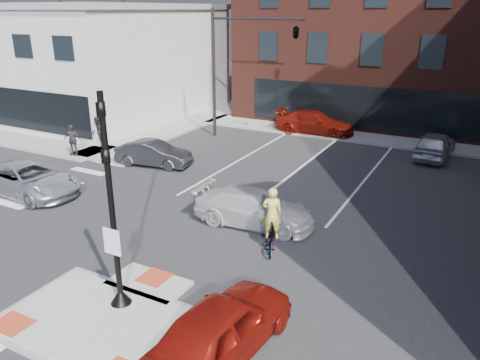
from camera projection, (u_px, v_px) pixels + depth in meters
The scene contains 18 objects.
ground at pixel (112, 314), 12.96m from camera, with size 120.00×120.00×0.00m, color #28282B.
refuge_island at pixel (105, 317), 12.73m from camera, with size 5.40×4.65×0.13m.
sidewalk_nw at pixel (83, 127), 33.02m from camera, with size 23.50×20.50×0.15m.
sidewalk_n at pixel (388, 140), 29.82m from camera, with size 26.00×3.00×0.15m, color gray.
building_nw at pixel (73, 58), 37.78m from camera, with size 20.40×16.40×14.40m.
building_n at pixel (427, 11), 35.43m from camera, with size 24.40×18.40×15.50m.
building_far_left at pixel (385, 35), 56.05m from camera, with size 10.00×12.00×10.00m, color slate.
signal_pole at pixel (114, 232), 12.48m from camera, with size 0.60×0.60×5.98m.
mast_arm_signal at pixel (272, 40), 27.26m from camera, with size 6.10×2.24×8.00m.
silver_suv at pixel (28, 179), 21.06m from camera, with size 2.41×5.23×1.45m, color silver.
red_sedan at pixel (222, 327), 11.23m from camera, with size 1.81×4.50×1.53m, color maroon.
white_pickup at pixel (254, 208), 18.12m from camera, with size 1.93×4.75×1.38m, color silver.
bg_car_dark at pixel (154, 154), 24.98m from camera, with size 1.42×4.06×1.34m, color #26252A.
bg_car_silver at pixel (435, 145), 26.27m from camera, with size 1.77×4.39×1.50m, color silver.
bg_car_red at pixel (315, 123), 31.28m from camera, with size 2.14×5.26×1.53m, color maroon.
cyclist at pixel (272, 229), 16.17m from camera, with size 1.27×1.96×2.31m.
pedestrian_a at pixel (98, 132), 27.85m from camera, with size 0.88×0.69×1.82m, color black.
pedestrian_b at pixel (72, 140), 26.20m from camera, with size 1.02×0.43×1.75m, color #37303B.
Camera 1 is at (8.28, -7.92, 7.95)m, focal length 35.00 mm.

